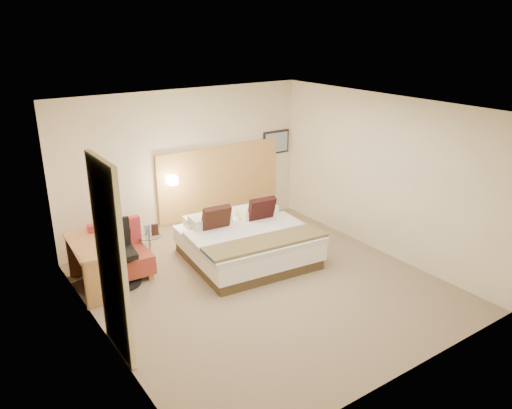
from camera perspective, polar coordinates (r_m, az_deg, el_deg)
floor at (r=7.66m, az=1.11°, el=-9.47°), size 4.80×5.00×0.02m
ceiling at (r=6.74m, az=1.26°, el=11.06°), size 4.80×5.00×0.02m
wall_back at (r=9.14m, az=-8.06°, el=4.57°), size 4.80×0.02×2.70m
wall_front at (r=5.42m, az=16.96°, el=-7.37°), size 4.80×0.02×2.70m
wall_left at (r=6.10m, az=-17.59°, el=-4.27°), size 0.02×5.00×2.70m
wall_right at (r=8.65m, az=14.29°, el=3.23°), size 0.02×5.00×2.70m
headboard_panel at (r=9.54m, az=-4.08°, el=2.87°), size 2.60×0.04×1.30m
art_frame at (r=10.11m, az=2.30°, el=7.13°), size 0.62×0.03×0.47m
art_canvas at (r=10.10m, az=2.37°, el=7.11°), size 0.54×0.01×0.39m
lamp_arm at (r=8.98m, az=-9.73°, el=2.85°), size 0.02×0.12×0.02m
lamp_shade at (r=8.93m, az=-9.56°, el=2.76°), size 0.15×0.15×0.15m
curtain at (r=5.95m, az=-16.26°, el=-6.15°), size 0.06×0.90×2.42m
bottle_a at (r=8.37m, az=-12.44°, el=-2.83°), size 0.06×0.06×0.17m
bottle_b at (r=8.40m, az=-12.21°, el=-2.75°), size 0.06×0.06×0.17m
menu_folder at (r=8.33m, az=-11.48°, el=-2.82°), size 0.12×0.07×0.19m
bed at (r=8.36m, az=-1.08°, el=-4.33°), size 2.12×2.08×0.96m
lounge_chair at (r=8.10m, az=-15.14°, el=-5.69°), size 0.84×0.74×0.86m
side_table at (r=8.47m, az=-12.03°, el=-4.77°), size 0.53×0.53×0.49m
desk at (r=7.74m, az=-18.18°, el=-5.23°), size 0.62×1.23×0.75m
desk_chair at (r=7.85m, az=-15.29°, el=-5.99°), size 0.63×0.63×1.00m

